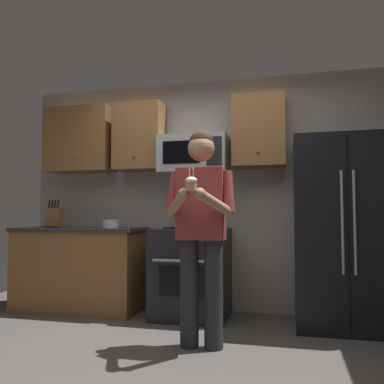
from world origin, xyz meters
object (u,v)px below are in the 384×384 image
at_px(refrigerator, 343,232).
at_px(bowl_large_white, 111,224).
at_px(microwave, 194,155).
at_px(oven_range, 191,272).
at_px(cupcake, 191,184).
at_px(knife_block, 54,217).
at_px(person, 201,223).

relative_size(refrigerator, bowl_large_white, 9.59).
xyz_separation_m(microwave, refrigerator, (1.50, -0.16, -0.82)).
xyz_separation_m(oven_range, cupcake, (0.31, -1.24, 0.83)).
xyz_separation_m(knife_block, cupcake, (1.91, -1.21, 0.26)).
height_order(knife_block, person, person).
relative_size(bowl_large_white, cupcake, 1.08).
bearing_deg(bowl_large_white, cupcake, -45.49).
bearing_deg(knife_block, bowl_large_white, 3.27).
bearing_deg(microwave, cupcake, -77.31).
distance_m(oven_range, bowl_large_white, 1.05).
bearing_deg(bowl_large_white, oven_range, -0.60).
bearing_deg(cupcake, refrigerator, 45.17).
height_order(refrigerator, cupcake, refrigerator).
bearing_deg(oven_range, microwave, 89.98).
bearing_deg(oven_range, knife_block, -178.95).
height_order(oven_range, bowl_large_white, bowl_large_white).
distance_m(refrigerator, bowl_large_white, 2.42).
height_order(microwave, person, microwave).
xyz_separation_m(oven_range, microwave, (0.00, 0.12, 1.26)).
relative_size(oven_range, cupcake, 5.36).
xyz_separation_m(refrigerator, knife_block, (-3.10, 0.01, 0.13)).
xyz_separation_m(oven_range, refrigerator, (1.50, -0.04, 0.44)).
height_order(knife_block, cupcake, cupcake).
height_order(bowl_large_white, person, person).
bearing_deg(knife_block, cupcake, -32.35).
bearing_deg(cupcake, bowl_large_white, 134.51).
bearing_deg(refrigerator, cupcake, -134.83).
distance_m(microwave, refrigerator, 1.72).
height_order(oven_range, knife_block, knife_block).
bearing_deg(bowl_large_white, knife_block, -176.73).
distance_m(knife_block, bowl_large_white, 0.69).
distance_m(oven_range, knife_block, 1.70).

